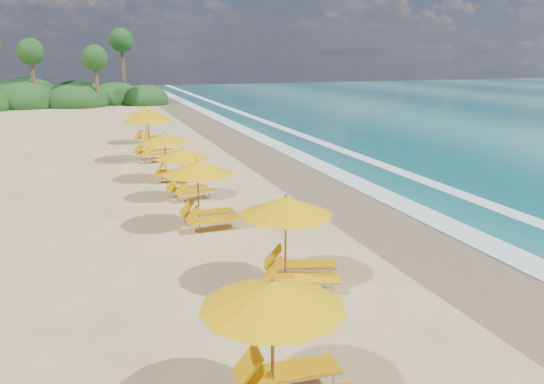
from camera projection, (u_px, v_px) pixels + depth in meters
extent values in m
plane|color=#DBBB80|center=(272.00, 228.00, 17.33)|extent=(160.00, 160.00, 0.00)
cube|color=olive|center=(381.00, 216.00, 18.60)|extent=(4.00, 160.00, 0.01)
cube|color=white|center=(418.00, 211.00, 19.07)|extent=(1.20, 160.00, 0.01)
cube|color=white|center=(487.00, 204.00, 20.03)|extent=(0.80, 160.00, 0.01)
cylinder|color=olive|center=(272.00, 348.00, 8.23)|extent=(0.05, 0.05, 2.18)
cone|color=#F4AE05|center=(273.00, 294.00, 8.00)|extent=(2.35, 2.35, 0.44)
sphere|color=olive|center=(273.00, 279.00, 7.94)|extent=(0.08, 0.08, 0.08)
cylinder|color=olive|center=(285.00, 242.00, 12.81)|extent=(0.05, 0.05, 2.19)
cone|color=#F4AE05|center=(286.00, 206.00, 12.58)|extent=(2.85, 2.85, 0.44)
sphere|color=olive|center=(286.00, 196.00, 12.52)|extent=(0.08, 0.08, 0.08)
cylinder|color=olive|center=(198.00, 195.00, 17.10)|extent=(0.05, 0.05, 2.18)
cone|color=#F4AE05|center=(197.00, 167.00, 16.87)|extent=(2.32, 2.32, 0.44)
sphere|color=olive|center=(197.00, 160.00, 16.81)|extent=(0.08, 0.08, 0.08)
cylinder|color=olive|center=(183.00, 174.00, 20.48)|extent=(0.05, 0.05, 1.97)
cone|color=#F4AE05|center=(182.00, 153.00, 20.27)|extent=(2.48, 2.48, 0.40)
sphere|color=olive|center=(181.00, 148.00, 20.22)|extent=(0.07, 0.07, 0.07)
cylinder|color=olive|center=(166.00, 157.00, 23.49)|extent=(0.05, 0.05, 2.08)
cone|color=#F4AE05|center=(165.00, 138.00, 23.27)|extent=(2.54, 2.54, 0.42)
sphere|color=olive|center=(164.00, 133.00, 23.21)|extent=(0.07, 0.07, 0.07)
cylinder|color=olive|center=(149.00, 137.00, 27.73)|extent=(0.06, 0.06, 2.54)
cone|color=#F4AE05|center=(148.00, 116.00, 27.46)|extent=(3.28, 3.28, 0.51)
sphere|color=olive|center=(148.00, 111.00, 27.39)|extent=(0.09, 0.09, 0.09)
cylinder|color=olive|center=(146.00, 126.00, 33.14)|extent=(0.05, 0.05, 2.16)
cone|color=#F4AE05|center=(145.00, 112.00, 32.92)|extent=(2.86, 2.86, 0.43)
sphere|color=olive|center=(145.00, 108.00, 32.86)|extent=(0.08, 0.08, 0.08)
ellipsoid|color=#163D14|center=(78.00, 100.00, 56.40)|extent=(6.40, 6.40, 4.16)
ellipsoid|color=#163D14|center=(27.00, 100.00, 55.70)|extent=(7.20, 7.20, 4.68)
ellipsoid|color=#163D14|center=(116.00, 99.00, 59.52)|extent=(5.60, 5.60, 3.64)
ellipsoid|color=#163D14|center=(146.00, 100.00, 58.66)|extent=(5.00, 5.00, 3.25)
cylinder|color=brown|center=(97.00, 83.00, 54.73)|extent=(0.36, 0.36, 5.00)
sphere|color=#163D14|center=(95.00, 58.00, 54.10)|extent=(2.60, 2.60, 2.60)
cylinder|color=brown|center=(33.00, 80.00, 53.66)|extent=(0.36, 0.36, 5.60)
sphere|color=#163D14|center=(30.00, 52.00, 52.96)|extent=(2.60, 2.60, 2.60)
cylinder|color=brown|center=(124.00, 72.00, 59.12)|extent=(0.36, 0.36, 6.80)
sphere|color=#163D14|center=(121.00, 40.00, 58.26)|extent=(2.60, 2.60, 2.60)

